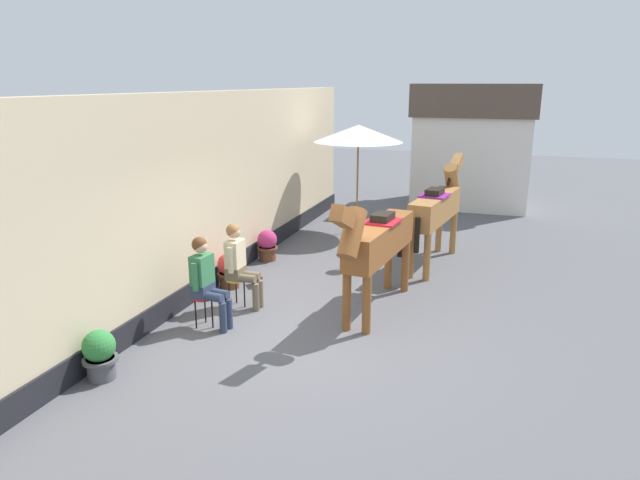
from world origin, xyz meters
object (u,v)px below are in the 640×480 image
flower_planter_inner_far (229,270)px  spare_stool_white (350,250)px  seated_visitor_near (206,278)px  cafe_parasol (358,134)px  saddled_horse_far (437,207)px  flower_planter_nearest (100,354)px  saddled_horse_near (377,242)px  satchel_bag (258,280)px  seated_visitor_far (239,261)px  flower_planter_farthest (267,245)px

flower_planter_inner_far → spare_stool_white: flower_planter_inner_far is taller
seated_visitor_near → cafe_parasol: cafe_parasol is taller
flower_planter_inner_far → spare_stool_white: (1.77, 1.64, 0.07)m
saddled_horse_far → flower_planter_nearest: saddled_horse_far is taller
saddled_horse_near → saddled_horse_far: size_ratio=1.00×
saddled_horse_far → satchel_bag: size_ratio=10.66×
flower_planter_nearest → satchel_bag: bearing=82.9°
seated_visitor_near → saddled_horse_near: (2.24, 1.38, 0.38)m
seated_visitor_far → satchel_bag: (-0.14, 1.00, -0.68)m
flower_planter_nearest → saddled_horse_near: bearing=49.2°
flower_planter_farthest → flower_planter_inner_far: bearing=-90.0°
seated_visitor_near → cafe_parasol: 6.42m
flower_planter_nearest → flower_planter_inner_far: bearing=89.7°
spare_stool_white → cafe_parasol: bearing=102.1°
saddled_horse_far → spare_stool_white: (-1.52, -0.96, -0.76)m
flower_planter_farthest → cafe_parasol: bearing=68.1°
saddled_horse_near → flower_planter_inner_far: bearing=174.8°
seated_visitor_far → spare_stool_white: 2.70m
seated_visitor_far → cafe_parasol: bearing=83.9°
seated_visitor_far → saddled_horse_near: saddled_horse_near is taller
seated_visitor_far → cafe_parasol: size_ratio=0.54×
satchel_bag → flower_planter_nearest: bearing=135.8°
saddled_horse_far → spare_stool_white: saddled_horse_far is taller
flower_planter_farthest → cafe_parasol: 3.68m
satchel_bag → cafe_parasol: bearing=-46.5°
seated_visitor_near → flower_planter_farthest: size_ratio=2.17×
seated_visitor_far → cafe_parasol: (0.56, 5.31, 1.59)m
seated_visitor_near → saddled_horse_near: saddled_horse_near is taller
saddled_horse_near → cafe_parasol: (-1.58, 4.81, 1.20)m
saddled_horse_near → flower_planter_nearest: (-2.74, -3.17, -0.82)m
seated_visitor_near → saddled_horse_near: size_ratio=0.46×
saddled_horse_near → flower_planter_inner_far: size_ratio=4.68×
satchel_bag → saddled_horse_far: bearing=-87.6°
seated_visitor_far → cafe_parasol: cafe_parasol is taller
cafe_parasol → spare_stool_white: bearing=-77.9°
saddled_horse_far → cafe_parasol: bearing=137.6°
seated_visitor_far → flower_planter_farthest: size_ratio=2.17×
flower_planter_nearest → flower_planter_farthest: same height
flower_planter_inner_far → satchel_bag: 0.56m
saddled_horse_near → flower_planter_inner_far: (-2.72, 0.25, -0.82)m
flower_planter_farthest → spare_stool_white: flower_planter_farthest is taller
flower_planter_nearest → spare_stool_white: size_ratio=1.39×
saddled_horse_far → cafe_parasol: 3.14m
seated_visitor_near → flower_planter_farthest: seated_visitor_near is taller
seated_visitor_far → seated_visitor_near: bearing=-96.8°
saddled_horse_near → flower_planter_nearest: bearing=-130.8°
saddled_horse_near → spare_stool_white: saddled_horse_near is taller
seated_visitor_near → cafe_parasol: (0.67, 6.18, 1.59)m
flower_planter_nearest → satchel_bag: flower_planter_nearest is taller
seated_visitor_near → seated_visitor_far: same height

